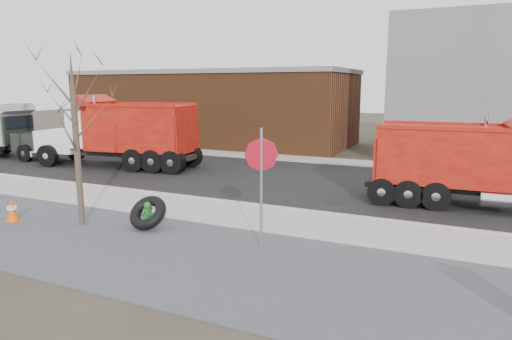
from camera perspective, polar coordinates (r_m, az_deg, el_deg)
The scene contains 16 objects.
ground at distance 14.92m, azimuth -4.89°, elevation -5.71°, with size 120.00×120.00×0.00m, color #383328.
gravel_verge at distance 12.15m, azimuth -13.21°, elevation -9.69°, with size 60.00×5.00×0.03m, color slate.
sidewalk at distance 15.12m, azimuth -4.42°, elevation -5.37°, with size 60.00×2.50×0.06m, color #9E9B93.
curb at distance 16.21m, azimuth -2.17°, elevation -4.16°, with size 60.00×0.15×0.11m, color #9E9B93.
road at distance 20.46m, azimuth 3.89°, elevation -1.23°, with size 60.00×9.40×0.02m, color black.
far_sidewalk at distance 25.77m, azimuth 8.45°, elevation 1.16°, with size 60.00×2.00×0.06m, color #9E9B93.
building_grey at distance 30.47m, azimuth 28.75°, elevation 8.92°, with size 12.00×10.00×8.00m.
building_brick at distance 34.08m, azimuth -5.40°, elevation 7.91°, with size 20.20×8.20×5.30m.
bare_tree at distance 14.29m, azimuth -21.74°, elevation 6.32°, with size 3.20×3.20×5.20m.
fire_hydrant at distance 13.91m, azimuth -13.35°, elevation -5.59°, with size 0.46×0.45×0.80m.
truck_tire at distance 13.74m, azimuth -13.37°, elevation -5.22°, with size 1.13×1.03×1.01m.
stop_sign at distance 11.49m, azimuth 0.67°, elevation 0.21°, with size 0.81×0.31×3.12m.
traffic_cone_far at distance 15.98m, azimuth -28.18°, elevation -4.48°, with size 0.38×0.38×0.73m.
dump_truck_red_a at distance 17.23m, azimuth 25.55°, elevation 0.94°, with size 7.81×2.48×3.14m.
dump_truck_red_b at distance 24.39m, azimuth -16.49°, elevation 4.65°, with size 8.77×3.56×3.65m.
dump_truck_grey at distance 30.90m, azimuth -29.30°, elevation 4.38°, with size 6.88×2.32×3.11m.
Camera 1 is at (7.16, -12.41, 4.14)m, focal length 32.00 mm.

